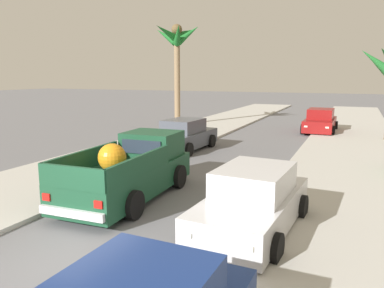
{
  "coord_description": "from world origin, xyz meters",
  "views": [
    {
      "loc": [
        4.86,
        -5.11,
        3.62
      ],
      "look_at": [
        -0.49,
        7.02,
        1.2
      ],
      "focal_mm": 34.82,
      "sensor_mm": 36.0,
      "label": 1
    }
  ],
  "objects": [
    {
      "name": "car_left_mid",
      "position": [
        2.79,
        20.34,
        0.71
      ],
      "size": [
        2.06,
        4.28,
        1.54
      ],
      "color": "maroon",
      "rests_on": "ground"
    },
    {
      "name": "sidewalk_right",
      "position": [
        4.78,
        12.0,
        0.06
      ],
      "size": [
        4.65,
        60.0,
        0.12
      ],
      "primitive_type": "cube",
      "color": "beige",
      "rests_on": "ground"
    },
    {
      "name": "palm_tree_left_fore",
      "position": [
        -7.05,
        19.16,
        5.82
      ],
      "size": [
        3.84,
        3.73,
        7.21
      ],
      "color": "#846B4C",
      "rests_on": "ground"
    },
    {
      "name": "curb_left",
      "position": [
        -3.85,
        12.0,
        0.05
      ],
      "size": [
        0.16,
        60.0,
        0.1
      ],
      "primitive_type": "cube",
      "color": "silver",
      "rests_on": "ground"
    },
    {
      "name": "pickup_truck",
      "position": [
        -1.23,
        4.16,
        0.8
      ],
      "size": [
        2.38,
        5.29,
        1.8
      ],
      "color": "#19472D",
      "rests_on": "ground"
    },
    {
      "name": "car_left_near",
      "position": [
        2.8,
        3.1,
        0.71
      ],
      "size": [
        2.21,
        4.34,
        1.54
      ],
      "color": "silver",
      "rests_on": "ground"
    },
    {
      "name": "sidewalk_left",
      "position": [
        -4.78,
        12.0,
        0.06
      ],
      "size": [
        4.65,
        60.0,
        0.12
      ],
      "primitive_type": "cube",
      "color": "beige",
      "rests_on": "ground"
    },
    {
      "name": "curb_right",
      "position": [
        3.85,
        12.0,
        0.05
      ],
      "size": [
        0.16,
        60.0,
        0.1
      ],
      "primitive_type": "cube",
      "color": "silver",
      "rests_on": "ground"
    },
    {
      "name": "ground_plane",
      "position": [
        0.0,
        0.0,
        0.0
      ],
      "size": [
        160.0,
        160.0,
        0.0
      ],
      "primitive_type": "plane",
      "color": "slate"
    },
    {
      "name": "car_right_mid",
      "position": [
        -2.84,
        11.41,
        0.71
      ],
      "size": [
        2.19,
        4.33,
        1.54
      ],
      "color": "#474C56",
      "rests_on": "ground"
    }
  ]
}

